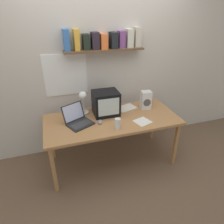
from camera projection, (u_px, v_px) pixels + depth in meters
ground_plane at (112, 160)px, 3.02m from camera, size 12.00×12.00×0.00m
back_wall at (101, 65)px, 2.85m from camera, size 5.60×0.24×2.60m
corner_desk at (112, 122)px, 2.71m from camera, size 1.78×0.79×0.72m
crt_monitor at (106, 103)px, 2.72m from camera, size 0.35×0.30×0.33m
laptop at (77, 119)px, 2.55m from camera, size 0.40×0.40×0.24m
desk_lamp at (83, 99)px, 2.67m from camera, size 0.13×0.18×0.35m
juice_glass at (118, 124)px, 2.44m from camera, size 0.07×0.07×0.13m
space_heater at (146, 100)px, 2.89m from camera, size 0.16×0.15×0.26m
computer_mouse at (100, 122)px, 2.58m from camera, size 0.09×0.12×0.03m
open_notebook at (126, 108)px, 2.96m from camera, size 0.32×0.26×0.00m
loose_paper_near_monitor at (143, 121)px, 2.61m from camera, size 0.24×0.23×0.00m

